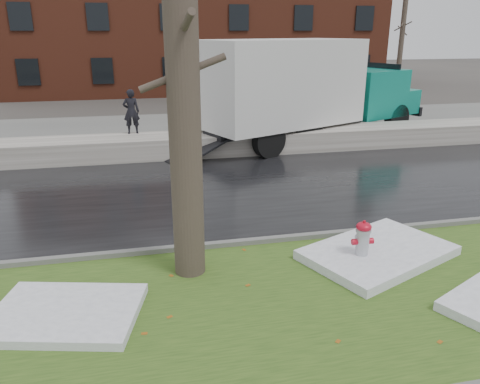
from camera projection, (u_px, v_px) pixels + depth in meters
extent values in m
plane|color=#47423D|center=(288.00, 265.00, 8.87)|extent=(120.00, 120.00, 0.00)
cube|color=#2A4617|center=(311.00, 299.00, 7.71)|extent=(60.00, 4.50, 0.04)
cube|color=black|center=(238.00, 190.00, 13.02)|extent=(60.00, 7.00, 0.03)
cube|color=slate|center=(198.00, 130.00, 20.87)|extent=(60.00, 9.00, 0.03)
cube|color=slate|center=(273.00, 240.00, 9.77)|extent=(60.00, 0.15, 0.14)
cube|color=beige|center=(214.00, 144.00, 16.78)|extent=(60.00, 1.60, 0.75)
cube|color=maroon|center=(194.00, 19.00, 35.33)|extent=(26.00, 12.00, 10.00)
cylinder|color=brown|center=(80.00, 46.00, 30.61)|extent=(0.36, 0.36, 6.50)
cylinder|color=brown|center=(79.00, 31.00, 30.30)|extent=(0.84, 1.62, 0.73)
cylinder|color=brown|center=(77.00, 16.00, 30.00)|extent=(1.08, 1.26, 0.66)
cylinder|color=brown|center=(80.00, 40.00, 30.49)|extent=(1.40, 0.61, 0.63)
cylinder|color=brown|center=(401.00, 45.00, 33.17)|extent=(0.36, 0.36, 6.50)
cylinder|color=brown|center=(403.00, 31.00, 32.86)|extent=(0.84, 1.62, 0.73)
cylinder|color=brown|center=(404.00, 17.00, 32.57)|extent=(1.08, 1.26, 0.66)
cylinder|color=brown|center=(402.00, 40.00, 33.06)|extent=(1.40, 0.61, 0.63)
cylinder|color=#ADB0B6|center=(362.00, 245.00, 8.76)|extent=(0.26, 0.26, 0.74)
ellipsoid|color=#B70E22|center=(364.00, 227.00, 8.64)|extent=(0.30, 0.30, 0.17)
cylinder|color=#B70E22|center=(364.00, 222.00, 8.61)|extent=(0.06, 0.06, 0.05)
cylinder|color=#B70E22|center=(355.00, 242.00, 8.72)|extent=(0.11, 0.12, 0.12)
cylinder|color=#B70E22|center=(370.00, 241.00, 8.76)|extent=(0.11, 0.12, 0.12)
cylinder|color=#ADB0B6|center=(359.00, 238.00, 8.88)|extent=(0.15, 0.12, 0.15)
cylinder|color=brown|center=(183.00, 79.00, 7.47)|extent=(0.70, 0.70, 6.88)
cylinder|color=brown|center=(181.00, 34.00, 7.24)|extent=(0.28, 1.70, 0.72)
cylinder|color=brown|center=(183.00, 73.00, 7.44)|extent=(1.43, 0.13, 0.61)
cube|color=black|center=(308.00, 122.00, 18.67)|extent=(8.79, 4.64, 0.25)
cube|color=silver|center=(281.00, 83.00, 17.32)|extent=(6.76, 5.03, 3.07)
cube|color=#0D7D6A|center=(364.00, 92.00, 20.13)|extent=(3.48, 3.54, 1.93)
cube|color=#0D7D6A|center=(387.00, 100.00, 21.18)|extent=(2.24, 2.83, 1.02)
cube|color=black|center=(377.00, 75.00, 20.34)|extent=(0.98, 2.12, 1.02)
cube|color=black|center=(195.00, 150.00, 15.91)|extent=(2.32, 2.02, 0.76)
cylinder|color=black|center=(397.00, 119.00, 20.03)|extent=(1.28, 0.81, 1.25)
cylinder|color=black|center=(354.00, 112.00, 21.87)|extent=(1.28, 0.81, 1.25)
cylinder|color=black|center=(307.00, 134.00, 17.16)|extent=(1.28, 0.81, 1.25)
cylinder|color=black|center=(267.00, 124.00, 18.99)|extent=(1.28, 0.81, 1.25)
cylinder|color=black|center=(269.00, 140.00, 16.16)|extent=(1.28, 0.81, 1.25)
cylinder|color=black|center=(230.00, 129.00, 18.00)|extent=(1.28, 0.81, 1.25)
imported|color=black|center=(131.00, 111.00, 16.39)|extent=(0.59, 0.40, 1.56)
cube|color=white|center=(66.00, 313.00, 7.17)|extent=(2.52, 2.08, 0.14)
cube|color=white|center=(378.00, 252.00, 9.09)|extent=(3.28, 2.77, 0.18)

